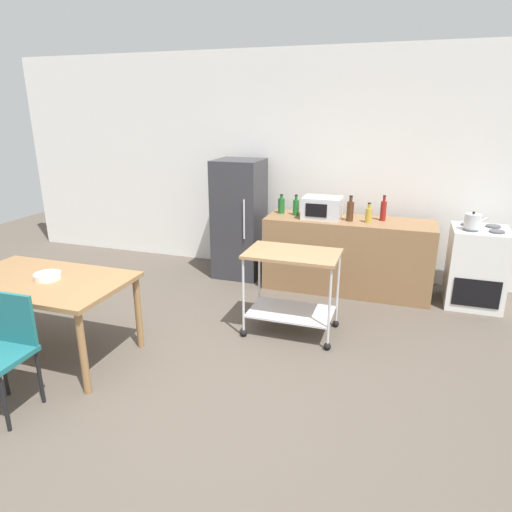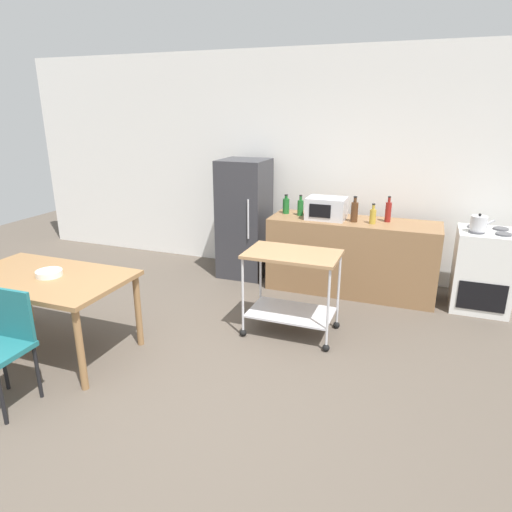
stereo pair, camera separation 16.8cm
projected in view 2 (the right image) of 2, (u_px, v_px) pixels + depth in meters
ground_plane at (182, 391)px, 3.66m from camera, size 12.00×12.00×0.00m
back_wall at (296, 165)px, 6.05m from camera, size 8.40×0.12×2.90m
kitchen_counter at (351, 256)px, 5.52m from camera, size 2.00×0.64×0.90m
dining_table at (45, 284)px, 4.06m from camera, size 1.50×0.90×0.75m
chair_teal at (3, 341)px, 3.38m from camera, size 0.41×0.41×0.89m
stove_oven at (482, 270)px, 5.05m from camera, size 0.60×0.61×0.92m
refrigerator at (244, 219)px, 6.00m from camera, size 0.60×0.63×1.55m
kitchen_cart at (292, 280)px, 4.44m from camera, size 0.91×0.57×0.85m
bottle_olive_oil at (286, 206)px, 5.71m from camera, size 0.08×0.08×0.24m
bottle_sparkling_water at (300, 207)px, 5.60m from camera, size 0.07×0.07×0.26m
microwave at (326, 208)px, 5.42m from camera, size 0.46×0.35×0.26m
bottle_hot_sauce at (354, 211)px, 5.28m from camera, size 0.08×0.08×0.30m
bottle_sesame_oil at (373, 216)px, 5.20m from camera, size 0.07×0.07×0.23m
bottle_wine at (388, 211)px, 5.28m from camera, size 0.07×0.07×0.30m
fruit_bowl at (49, 273)px, 4.02m from camera, size 0.23×0.23×0.05m
kettle at (479, 223)px, 4.83m from camera, size 0.24×0.17×0.19m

